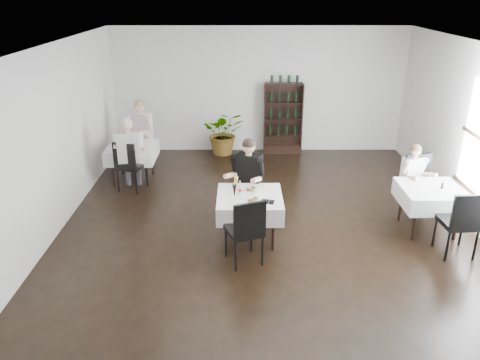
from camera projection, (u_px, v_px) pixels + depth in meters
name	position (u px, v px, depth m)	size (l,w,h in m)	color
room_shell	(270.00, 152.00, 7.11)	(9.00, 9.00, 9.00)	black
wine_shelf	(283.00, 119.00, 11.34)	(0.90, 0.28, 1.75)	black
main_table	(250.00, 204.00, 7.45)	(1.03, 1.03, 0.77)	black
left_table	(132.00, 153.00, 9.75)	(0.98, 0.98, 0.77)	black
right_table	(430.00, 196.00, 7.73)	(0.98, 0.98, 0.77)	black
potted_tree	(224.00, 133.00, 11.35)	(0.97, 0.84, 1.08)	#1D521C
main_chair_far	(250.00, 192.00, 8.06)	(0.54, 0.54, 0.95)	black
main_chair_near	(246.00, 228.00, 6.75)	(0.63, 0.63, 1.06)	black
left_chair_far	(136.00, 147.00, 10.36)	(0.55, 0.55, 0.94)	black
left_chair_near	(129.00, 163.00, 9.24)	(0.62, 0.62, 1.06)	black
right_chair_far	(420.00, 182.00, 8.26)	(0.62, 0.62, 1.11)	black
right_chair_near	(462.00, 220.00, 6.95)	(0.52, 0.53, 1.09)	black
diner_main	(247.00, 176.00, 7.88)	(0.67, 0.71, 1.52)	#3D3D44
diner_left_far	(139.00, 130.00, 10.27)	(0.70, 0.73, 1.57)	#3D3D44
diner_left_near	(129.00, 149.00, 9.16)	(0.61, 0.63, 1.52)	#3D3D44
diner_right_far	(415.00, 174.00, 8.26)	(0.57, 0.60, 1.30)	#3D3D44
plate_far	(251.00, 190.00, 7.56)	(0.29, 0.29, 0.07)	white
plate_near	(253.00, 201.00, 7.18)	(0.23, 0.23, 0.07)	white
pilsner_dark	(234.00, 191.00, 7.28)	(0.06, 0.06, 0.28)	black
pilsner_lager	(236.00, 184.00, 7.48)	(0.08, 0.08, 0.32)	gold
coke_bottle	(240.00, 189.00, 7.40)	(0.06, 0.06, 0.23)	silver
napkin_cutlery	(268.00, 202.00, 7.17)	(0.23, 0.22, 0.02)	black
pepper_mill	(442.00, 186.00, 7.62)	(0.04, 0.04, 0.10)	black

